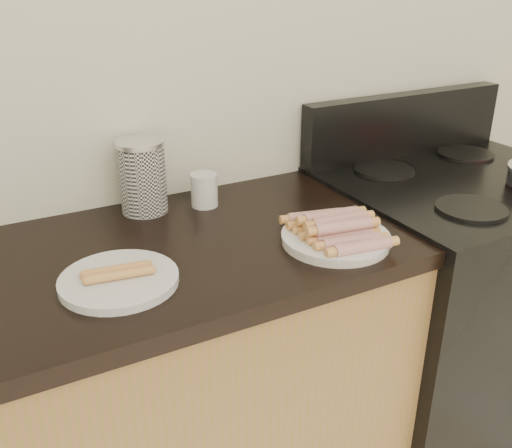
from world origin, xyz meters
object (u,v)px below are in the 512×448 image
stove (446,311)px  main_plate (335,240)px  side_plate (119,280)px  canister (143,177)px  mug (204,190)px

stove → main_plate: (-0.57, -0.14, 0.45)m
stove → side_plate: 1.16m
stove → side_plate: (-1.06, -0.09, 0.45)m
stove → canister: (-0.90, 0.24, 0.54)m
canister → mug: 0.16m
stove → main_plate: size_ratio=3.70×
side_plate → canister: (0.16, 0.33, 0.09)m
main_plate → side_plate: same height
stove → side_plate: side_plate is taller
main_plate → side_plate: (-0.49, 0.05, 0.00)m
stove → canister: bearing=164.7°
stove → canister: 1.07m
main_plate → mug: size_ratio=2.80×
main_plate → side_plate: size_ratio=1.03×
stove → side_plate: bearing=-175.3°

